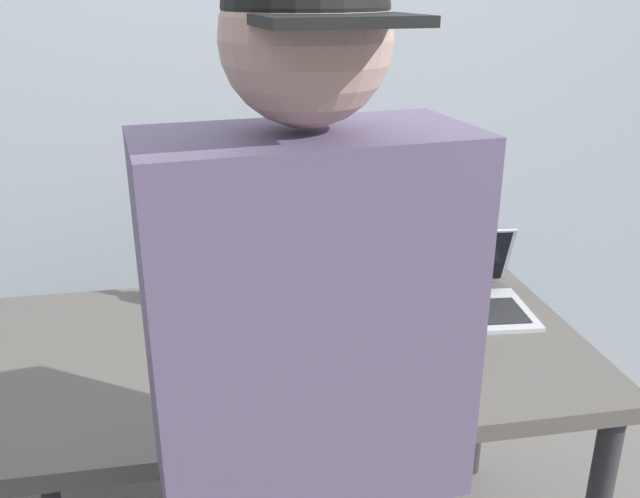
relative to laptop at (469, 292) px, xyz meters
The scene contains 7 objects.
desk 0.58m from the laptop, 166.71° to the right, with size 1.54×0.82×0.77m.
laptop is the anchor object (origin of this frame).
beer_bottle_amber 0.60m from the laptop, 158.60° to the left, with size 0.08×0.08×0.31m.
beer_bottle_dark 0.71m from the laptop, 166.41° to the left, with size 0.07×0.07×0.28m.
beer_bottle_brown 0.71m from the laptop, behind, with size 0.07×0.07×0.32m.
person_figure 0.96m from the laptop, 127.23° to the right, with size 0.48×0.34×1.70m.
back_wall 0.95m from the laptop, 132.51° to the left, with size 6.00×0.10×2.60m, color #99A3AD.
Camera 1 is at (-0.17, -1.50, 1.61)m, focal length 38.09 mm.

